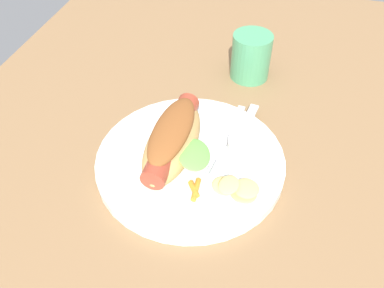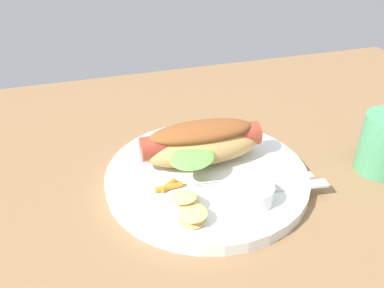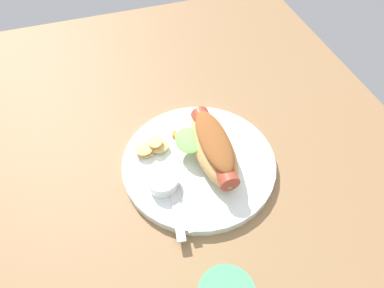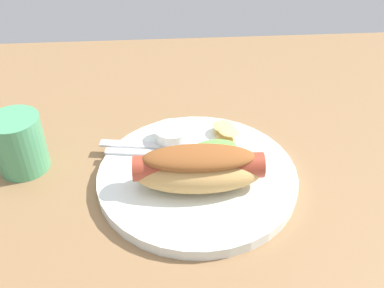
% 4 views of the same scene
% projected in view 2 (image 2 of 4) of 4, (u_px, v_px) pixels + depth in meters
% --- Properties ---
extents(ground_plane, '(1.20, 0.90, 0.02)m').
position_uv_depth(ground_plane, '(236.00, 194.00, 0.52)').
color(ground_plane, olive).
extents(plate, '(0.27, 0.27, 0.02)m').
position_uv_depth(plate, '(207.00, 175.00, 0.53)').
color(plate, white).
rests_on(plate, ground_plane).
extents(hot_dog, '(0.17, 0.10, 0.06)m').
position_uv_depth(hot_dog, '(201.00, 143.00, 0.53)').
color(hot_dog, tan).
rests_on(hot_dog, plate).
extents(sauce_ramekin, '(0.05, 0.05, 0.02)m').
position_uv_depth(sauce_ramekin, '(253.00, 193.00, 0.46)').
color(sauce_ramekin, white).
rests_on(sauce_ramekin, plate).
extents(fork, '(0.16, 0.03, 0.00)m').
position_uv_depth(fork, '(257.00, 181.00, 0.50)').
color(fork, silver).
rests_on(fork, plate).
extents(knife, '(0.15, 0.04, 0.00)m').
position_uv_depth(knife, '(271.00, 188.00, 0.49)').
color(knife, silver).
rests_on(knife, plate).
extents(chips_pile, '(0.05, 0.07, 0.02)m').
position_uv_depth(chips_pile, '(189.00, 208.00, 0.44)').
color(chips_pile, '#DEBE6D').
rests_on(chips_pile, plate).
extents(carrot_garnish, '(0.04, 0.02, 0.01)m').
position_uv_depth(carrot_garnish, '(169.00, 186.00, 0.49)').
color(carrot_garnish, orange).
rests_on(carrot_garnish, plate).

